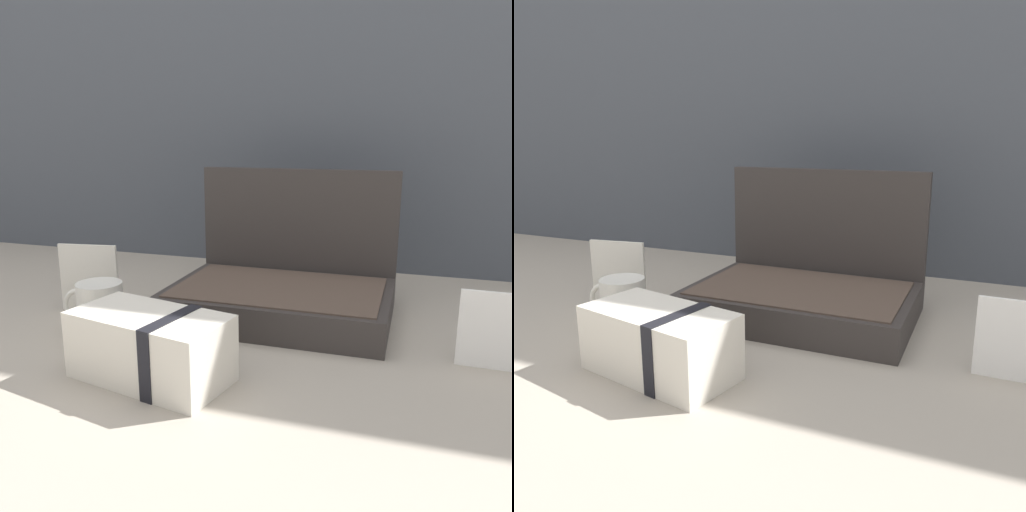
# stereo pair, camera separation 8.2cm
# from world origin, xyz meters

# --- Properties ---
(ground_plane) EXTENTS (6.00, 6.00, 0.00)m
(ground_plane) POSITION_xyz_m (0.00, 0.00, 0.00)
(ground_plane) COLOR #9E9384
(open_suitcase) EXTENTS (0.42, 0.30, 0.28)m
(open_suitcase) POSITION_xyz_m (0.00, 0.17, 0.06)
(open_suitcase) COLOR #332D2B
(open_suitcase) RESTS_ON ground_plane
(cream_toiletry_bag) EXTENTS (0.25, 0.16, 0.11)m
(cream_toiletry_bag) POSITION_xyz_m (-0.11, -0.17, 0.05)
(cream_toiletry_bag) COLOR silver
(cream_toiletry_bag) RESTS_ON ground_plane
(coffee_mug) EXTENTS (0.12, 0.08, 0.10)m
(coffee_mug) POSITION_xyz_m (-0.29, -0.04, 0.05)
(coffee_mug) COLOR silver
(coffee_mug) RESTS_ON ground_plane
(info_card_left) EXTENTS (0.09, 0.01, 0.12)m
(info_card_left) POSITION_xyz_m (0.36, 0.02, 0.06)
(info_card_left) COLOR white
(info_card_left) RESTS_ON ground_plane
(poster_card_right) EXTENTS (0.12, 0.02, 0.14)m
(poster_card_right) POSITION_xyz_m (-0.38, 0.06, 0.07)
(poster_card_right) COLOR silver
(poster_card_right) RESTS_ON ground_plane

